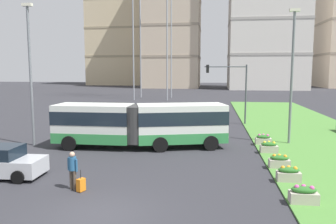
{
  "coord_description": "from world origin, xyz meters",
  "views": [
    {
      "loc": [
        4.05,
        -11.43,
        5.36
      ],
      "look_at": [
        0.79,
        13.4,
        2.2
      ],
      "focal_mm": 35.85,
      "sensor_mm": 36.0,
      "label": 1
    }
  ],
  "objects_px": {
    "flower_planter_2": "(279,161)",
    "streetlight_left": "(30,70)",
    "flower_planter_1": "(289,174)",
    "flower_planter_4": "(263,139)",
    "flower_planter_3": "(269,147)",
    "apartment_tower_west": "(119,31)",
    "streetlight_median": "(292,72)",
    "flower_planter_0": "(304,194)",
    "apartment_tower_westcentre": "(173,14)",
    "rolling_suitcase": "(81,185)",
    "pedestrian_crossing": "(73,168)",
    "car_maroon_sedan": "(122,111)",
    "traffic_light_far_right": "(232,83)",
    "articulated_bus": "(141,124)"
  },
  "relations": [
    {
      "from": "rolling_suitcase",
      "to": "flower_planter_2",
      "type": "height_order",
      "value": "rolling_suitcase"
    },
    {
      "from": "rolling_suitcase",
      "to": "flower_planter_3",
      "type": "bearing_deg",
      "value": 40.76
    },
    {
      "from": "flower_planter_4",
      "to": "apartment_tower_west",
      "type": "bearing_deg",
      "value": 111.08
    },
    {
      "from": "flower_planter_0",
      "to": "traffic_light_far_right",
      "type": "distance_m",
      "value": 20.4
    },
    {
      "from": "apartment_tower_west",
      "to": "streetlight_left",
      "type": "bearing_deg",
      "value": -77.88
    },
    {
      "from": "flower_planter_4",
      "to": "streetlight_median",
      "type": "relative_size",
      "value": 0.12
    },
    {
      "from": "flower_planter_1",
      "to": "streetlight_left",
      "type": "xyz_separation_m",
      "value": [
        -16.25,
        5.91,
        4.95
      ]
    },
    {
      "from": "articulated_bus",
      "to": "flower_planter_2",
      "type": "relative_size",
      "value": 10.81
    },
    {
      "from": "streetlight_left",
      "to": "flower_planter_1",
      "type": "bearing_deg",
      "value": -19.99
    },
    {
      "from": "pedestrian_crossing",
      "to": "flower_planter_3",
      "type": "height_order",
      "value": "pedestrian_crossing"
    },
    {
      "from": "streetlight_left",
      "to": "streetlight_median",
      "type": "relative_size",
      "value": 1.03
    },
    {
      "from": "flower_planter_0",
      "to": "flower_planter_4",
      "type": "distance_m",
      "value": 10.74
    },
    {
      "from": "car_maroon_sedan",
      "to": "traffic_light_far_right",
      "type": "bearing_deg",
      "value": -15.94
    },
    {
      "from": "streetlight_left",
      "to": "rolling_suitcase",
      "type": "bearing_deg",
      "value": -50.55
    },
    {
      "from": "flower_planter_1",
      "to": "flower_planter_3",
      "type": "relative_size",
      "value": 1.0
    },
    {
      "from": "rolling_suitcase",
      "to": "apartment_tower_west",
      "type": "distance_m",
      "value": 113.7
    },
    {
      "from": "car_maroon_sedan",
      "to": "flower_planter_4",
      "type": "xyz_separation_m",
      "value": [
        13.79,
        -12.69,
        -0.33
      ]
    },
    {
      "from": "streetlight_median",
      "to": "flower_planter_1",
      "type": "bearing_deg",
      "value": -102.34
    },
    {
      "from": "flower_planter_2",
      "to": "streetlight_left",
      "type": "relative_size",
      "value": 0.11
    },
    {
      "from": "pedestrian_crossing",
      "to": "flower_planter_0",
      "type": "xyz_separation_m",
      "value": [
        9.83,
        -0.44,
        -0.58
      ]
    },
    {
      "from": "flower_planter_1",
      "to": "flower_planter_4",
      "type": "distance_m",
      "value": 8.06
    },
    {
      "from": "car_maroon_sedan",
      "to": "pedestrian_crossing",
      "type": "height_order",
      "value": "pedestrian_crossing"
    },
    {
      "from": "flower_planter_0",
      "to": "flower_planter_2",
      "type": "relative_size",
      "value": 1.0
    },
    {
      "from": "flower_planter_1",
      "to": "flower_planter_3",
      "type": "bearing_deg",
      "value": 90.0
    },
    {
      "from": "rolling_suitcase",
      "to": "traffic_light_far_right",
      "type": "relative_size",
      "value": 0.17
    },
    {
      "from": "flower_planter_4",
      "to": "streetlight_median",
      "type": "bearing_deg",
      "value": 18.08
    },
    {
      "from": "rolling_suitcase",
      "to": "traffic_light_far_right",
      "type": "height_order",
      "value": "traffic_light_far_right"
    },
    {
      "from": "flower_planter_3",
      "to": "streetlight_median",
      "type": "distance_m",
      "value": 5.99
    },
    {
      "from": "traffic_light_far_right",
      "to": "apartment_tower_westcentre",
      "type": "bearing_deg",
      "value": 101.25
    },
    {
      "from": "pedestrian_crossing",
      "to": "flower_planter_3",
      "type": "relative_size",
      "value": 1.58
    },
    {
      "from": "flower_planter_1",
      "to": "flower_planter_3",
      "type": "distance_m",
      "value": 5.64
    },
    {
      "from": "flower_planter_4",
      "to": "streetlight_left",
      "type": "height_order",
      "value": "streetlight_left"
    },
    {
      "from": "articulated_bus",
      "to": "car_maroon_sedan",
      "type": "height_order",
      "value": "articulated_bus"
    },
    {
      "from": "flower_planter_3",
      "to": "flower_planter_1",
      "type": "bearing_deg",
      "value": -90.0
    },
    {
      "from": "pedestrian_crossing",
      "to": "articulated_bus",
      "type": "bearing_deg",
      "value": 81.59
    },
    {
      "from": "streetlight_median",
      "to": "apartment_tower_west",
      "type": "relative_size",
      "value": 0.25
    },
    {
      "from": "rolling_suitcase",
      "to": "flower_planter_2",
      "type": "distance_m",
      "value": 10.48
    },
    {
      "from": "flower_planter_3",
      "to": "apartment_tower_westcentre",
      "type": "bearing_deg",
      "value": 100.88
    },
    {
      "from": "streetlight_median",
      "to": "apartment_tower_westcentre",
      "type": "distance_m",
      "value": 82.82
    },
    {
      "from": "car_maroon_sedan",
      "to": "flower_planter_4",
      "type": "bearing_deg",
      "value": -42.63
    },
    {
      "from": "flower_planter_0",
      "to": "streetlight_left",
      "type": "height_order",
      "value": "streetlight_left"
    },
    {
      "from": "flower_planter_3",
      "to": "streetlight_left",
      "type": "bearing_deg",
      "value": 179.04
    },
    {
      "from": "rolling_suitcase",
      "to": "apartment_tower_westcentre",
      "type": "xyz_separation_m",
      "value": [
        -6.42,
        90.26,
        21.78
      ]
    },
    {
      "from": "car_maroon_sedan",
      "to": "streetlight_median",
      "type": "bearing_deg",
      "value": -37.58
    },
    {
      "from": "apartment_tower_west",
      "to": "flower_planter_3",
      "type": "bearing_deg",
      "value": -69.39
    },
    {
      "from": "streetlight_left",
      "to": "traffic_light_far_right",
      "type": "bearing_deg",
      "value": 38.24
    },
    {
      "from": "rolling_suitcase",
      "to": "streetlight_left",
      "type": "relative_size",
      "value": 0.1
    },
    {
      "from": "flower_planter_0",
      "to": "flower_planter_1",
      "type": "xyz_separation_m",
      "value": [
        0.0,
        2.68,
        0.0
      ]
    },
    {
      "from": "streetlight_median",
      "to": "flower_planter_3",
      "type": "bearing_deg",
      "value": -121.99
    },
    {
      "from": "streetlight_left",
      "to": "apartment_tower_westcentre",
      "type": "relative_size",
      "value": 0.22
    }
  ]
}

